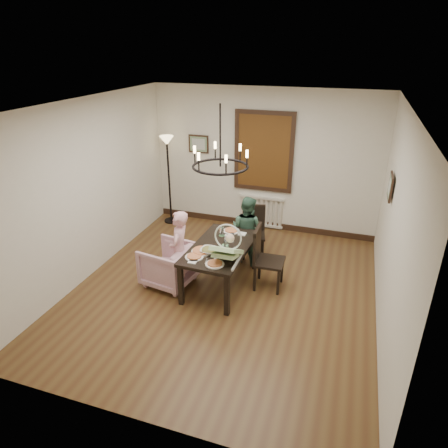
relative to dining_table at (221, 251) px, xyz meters
The scene contains 17 objects.
room_shell 0.83m from the dining_table, 68.05° to the left, with size 4.51×5.00×2.81m.
dining_table is the anchor object (origin of this frame).
chair_far 1.14m from the dining_table, 77.67° to the left, with size 0.40×0.40×0.92m, color black, non-canonical shape.
chair_right 0.76m from the dining_table, 15.12° to the left, with size 0.45×0.45×1.01m, color black, non-canonical shape.
armchair 0.87m from the dining_table, 166.28° to the right, with size 0.72×0.74×0.67m, color #E8B1CA.
elderly_woman 0.64m from the dining_table, 159.18° to the right, with size 0.39×0.25×1.06m, color pink.
seated_man 0.91m from the dining_table, 78.72° to the left, with size 0.48×0.38×0.99m, color #365B47.
baby_bouncer 0.52m from the dining_table, 59.85° to the right, with size 0.42×0.58×0.38m, color #C0EAA1, non-canonical shape.
salad_bowl 0.29m from the dining_table, 111.79° to the right, with size 0.31×0.31×0.08m, color white.
pizza_platter 0.35m from the dining_table, 127.77° to the right, with size 0.31×0.31×0.04m, color tan.
drinking_glass 0.20m from the dining_table, 26.75° to the right, with size 0.07×0.07×0.15m, color silver.
window_blinds 2.53m from the dining_table, 87.70° to the left, with size 1.00×0.03×1.40m, color #5D3512.
radiator 2.36m from the dining_table, 87.72° to the left, with size 0.92×0.12×0.62m, color silver, non-canonical shape.
picture_back 2.85m from the dining_table, 118.30° to the left, with size 0.42×0.03×0.36m, color black.
picture_right 2.64m from the dining_table, 18.35° to the left, with size 0.42×0.03×0.36m, color black.
floor_lamp 2.72m from the dining_table, 131.89° to the left, with size 0.30×0.30×1.80m, color black, non-canonical shape.
chandelier 1.34m from the dining_table, 56.31° to the right, with size 0.80×0.80×0.04m, color black.
Camera 1 is at (1.64, -4.96, 3.53)m, focal length 32.00 mm.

